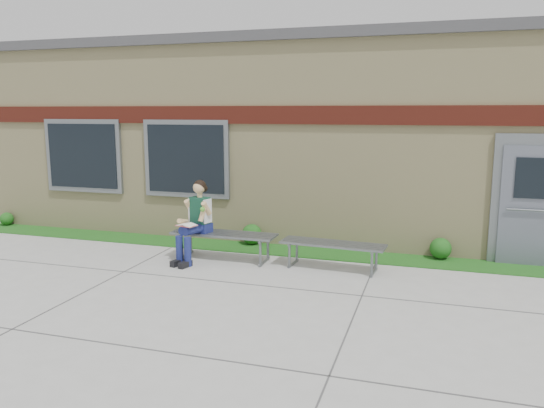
% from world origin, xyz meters
% --- Properties ---
extents(ground, '(80.00, 80.00, 0.00)m').
position_xyz_m(ground, '(0.00, 0.00, 0.00)').
color(ground, '#9E9E99').
rests_on(ground, ground).
extents(grass_strip, '(16.00, 0.80, 0.02)m').
position_xyz_m(grass_strip, '(0.00, 2.60, 0.01)').
color(grass_strip, '#1C4B14').
rests_on(grass_strip, ground).
extents(school_building, '(16.20, 6.22, 4.20)m').
position_xyz_m(school_building, '(-0.00, 5.99, 2.10)').
color(school_building, beige).
rests_on(school_building, ground).
extents(bench_left, '(1.93, 0.55, 0.50)m').
position_xyz_m(bench_left, '(-1.67, 1.70, 0.39)').
color(bench_left, slate).
rests_on(bench_left, ground).
extents(bench_right, '(1.82, 0.63, 0.46)m').
position_xyz_m(bench_right, '(0.33, 1.70, 0.36)').
color(bench_right, slate).
rests_on(bench_right, ground).
extents(girl, '(0.55, 0.91, 1.46)m').
position_xyz_m(girl, '(-2.13, 1.48, 0.77)').
color(girl, navy).
rests_on(girl, ground).
extents(shrub_west, '(0.30, 0.30, 0.30)m').
position_xyz_m(shrub_west, '(-7.66, 2.85, 0.17)').
color(shrub_west, '#1C4B14').
rests_on(shrub_west, grass_strip).
extents(shrub_mid, '(0.41, 0.41, 0.41)m').
position_xyz_m(shrub_mid, '(-1.54, 2.85, 0.22)').
color(shrub_mid, '#1C4B14').
rests_on(shrub_mid, grass_strip).
extents(shrub_east, '(0.39, 0.39, 0.39)m').
position_xyz_m(shrub_east, '(2.10, 2.85, 0.21)').
color(shrub_east, '#1C4B14').
rests_on(shrub_east, grass_strip).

